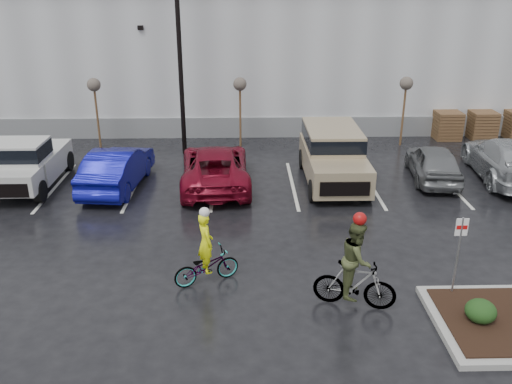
{
  "coord_description": "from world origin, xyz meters",
  "views": [
    {
      "loc": [
        -1.35,
        -11.23,
        7.56
      ],
      "look_at": [
        -0.99,
        4.11,
        1.3
      ],
      "focal_mm": 38.0,
      "sensor_mm": 36.0,
      "label": 1
    }
  ],
  "objects_px": {
    "sapling_east": "(406,87)",
    "pallet_stack_a": "(447,125)",
    "lamppost": "(178,21)",
    "sapling_west": "(94,89)",
    "cyclist_olive": "(355,274)",
    "car_grey": "(433,162)",
    "suv_tan": "(334,157)",
    "pickup_white": "(30,160)",
    "car_blue": "(117,168)",
    "cyclist_hivis": "(206,260)",
    "fire_lane_sign": "(459,248)",
    "pallet_stack_b": "(482,125)",
    "sapling_mid": "(240,88)",
    "car_far_silver": "(506,159)",
    "car_red": "(215,166)"
  },
  "relations": [
    {
      "from": "sapling_east",
      "to": "pallet_stack_a",
      "type": "relative_size",
      "value": 2.37
    },
    {
      "from": "lamppost",
      "to": "sapling_west",
      "type": "height_order",
      "value": "lamppost"
    },
    {
      "from": "sapling_west",
      "to": "cyclist_olive",
      "type": "xyz_separation_m",
      "value": [
        9.28,
        -13.11,
        -1.83
      ]
    },
    {
      "from": "car_grey",
      "to": "pallet_stack_a",
      "type": "bearing_deg",
      "value": -107.45
    },
    {
      "from": "suv_tan",
      "to": "pickup_white",
      "type": "bearing_deg",
      "value": 179.18
    },
    {
      "from": "car_blue",
      "to": "suv_tan",
      "type": "xyz_separation_m",
      "value": [
        8.14,
        0.27,
        0.26
      ]
    },
    {
      "from": "lamppost",
      "to": "suv_tan",
      "type": "bearing_deg",
      "value": -32.18
    },
    {
      "from": "pallet_stack_a",
      "to": "cyclist_hivis",
      "type": "xyz_separation_m",
      "value": [
        -10.85,
        -12.93,
        -0.01
      ]
    },
    {
      "from": "car_blue",
      "to": "lamppost",
      "type": "bearing_deg",
      "value": -111.25
    },
    {
      "from": "car_grey",
      "to": "cyclist_hivis",
      "type": "xyz_separation_m",
      "value": [
        -8.36,
        -7.41,
        -0.03
      ]
    },
    {
      "from": "fire_lane_sign",
      "to": "car_grey",
      "type": "xyz_separation_m",
      "value": [
        2.21,
        8.28,
        -0.71
      ]
    },
    {
      "from": "pallet_stack_b",
      "to": "cyclist_hivis",
      "type": "relative_size",
      "value": 0.63
    },
    {
      "from": "lamppost",
      "to": "pallet_stack_a",
      "type": "height_order",
      "value": "lamppost"
    },
    {
      "from": "fire_lane_sign",
      "to": "pallet_stack_a",
      "type": "bearing_deg",
      "value": 71.19
    },
    {
      "from": "sapling_west",
      "to": "cyclist_hivis",
      "type": "xyz_separation_m",
      "value": [
        5.65,
        -11.93,
        -2.06
      ]
    },
    {
      "from": "pallet_stack_a",
      "to": "pallet_stack_b",
      "type": "height_order",
      "value": "same"
    },
    {
      "from": "sapling_west",
      "to": "pallet_stack_b",
      "type": "bearing_deg",
      "value": 3.14
    },
    {
      "from": "pallet_stack_b",
      "to": "suv_tan",
      "type": "xyz_separation_m",
      "value": [
        -8.15,
        -5.81,
        0.35
      ]
    },
    {
      "from": "sapling_mid",
      "to": "car_far_silver",
      "type": "relative_size",
      "value": 0.58
    },
    {
      "from": "car_far_silver",
      "to": "sapling_east",
      "type": "bearing_deg",
      "value": -50.99
    },
    {
      "from": "pallet_stack_b",
      "to": "car_blue",
      "type": "bearing_deg",
      "value": -159.52
    },
    {
      "from": "suv_tan",
      "to": "car_grey",
      "type": "distance_m",
      "value": 3.98
    },
    {
      "from": "sapling_west",
      "to": "pickup_white",
      "type": "distance_m",
      "value": 5.17
    },
    {
      "from": "car_red",
      "to": "car_grey",
      "type": "distance_m",
      "value": 8.46
    },
    {
      "from": "pallet_stack_a",
      "to": "pickup_white",
      "type": "xyz_separation_m",
      "value": [
        -17.94,
        -5.65,
        0.3
      ]
    },
    {
      "from": "sapling_west",
      "to": "pickup_white",
      "type": "relative_size",
      "value": 0.62
    },
    {
      "from": "lamppost",
      "to": "cyclist_olive",
      "type": "bearing_deg",
      "value": -66.44
    },
    {
      "from": "cyclist_hivis",
      "to": "car_blue",
      "type": "bearing_deg",
      "value": 4.67
    },
    {
      "from": "suv_tan",
      "to": "lamppost",
      "type": "bearing_deg",
      "value": 147.82
    },
    {
      "from": "pallet_stack_b",
      "to": "car_grey",
      "type": "xyz_separation_m",
      "value": [
        -4.19,
        -5.52,
        0.02
      ]
    },
    {
      "from": "lamppost",
      "to": "suv_tan",
      "type": "xyz_separation_m",
      "value": [
        6.05,
        -3.81,
        -4.66
      ]
    },
    {
      "from": "sapling_west",
      "to": "sapling_mid",
      "type": "distance_m",
      "value": 6.5
    },
    {
      "from": "car_blue",
      "to": "car_red",
      "type": "relative_size",
      "value": 0.87
    },
    {
      "from": "sapling_east",
      "to": "car_blue",
      "type": "xyz_separation_m",
      "value": [
        -12.09,
        -5.08,
        -1.96
      ]
    },
    {
      "from": "car_grey",
      "to": "pallet_stack_b",
      "type": "bearing_deg",
      "value": -120.37
    },
    {
      "from": "car_blue",
      "to": "car_red",
      "type": "xyz_separation_m",
      "value": [
        3.65,
        0.15,
        -0.03
      ]
    },
    {
      "from": "sapling_mid",
      "to": "car_grey",
      "type": "height_order",
      "value": "sapling_mid"
    },
    {
      "from": "sapling_west",
      "to": "pallet_stack_a",
      "type": "height_order",
      "value": "sapling_west"
    },
    {
      "from": "sapling_west",
      "to": "car_grey",
      "type": "xyz_separation_m",
      "value": [
        14.01,
        -4.52,
        -2.03
      ]
    },
    {
      "from": "sapling_mid",
      "to": "car_far_silver",
      "type": "bearing_deg",
      "value": -23.32
    },
    {
      "from": "sapling_west",
      "to": "car_grey",
      "type": "relative_size",
      "value": 0.78
    },
    {
      "from": "sapling_east",
      "to": "cyclist_hivis",
      "type": "relative_size",
      "value": 1.5
    },
    {
      "from": "pickup_white",
      "to": "cyclist_olive",
      "type": "bearing_deg",
      "value": -38.29
    },
    {
      "from": "car_far_silver",
      "to": "cyclist_hivis",
      "type": "height_order",
      "value": "cyclist_hivis"
    },
    {
      "from": "sapling_mid",
      "to": "cyclist_olive",
      "type": "xyz_separation_m",
      "value": [
        2.78,
        -13.11,
        -1.83
      ]
    },
    {
      "from": "lamppost",
      "to": "car_red",
      "type": "height_order",
      "value": "lamppost"
    },
    {
      "from": "cyclist_hivis",
      "to": "cyclist_olive",
      "type": "relative_size",
      "value": 0.86
    },
    {
      "from": "sapling_west",
      "to": "car_blue",
      "type": "height_order",
      "value": "sapling_west"
    },
    {
      "from": "sapling_east",
      "to": "cyclist_hivis",
      "type": "distance_m",
      "value": 14.7
    },
    {
      "from": "pallet_stack_a",
      "to": "pallet_stack_b",
      "type": "distance_m",
      "value": 1.7
    }
  ]
}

